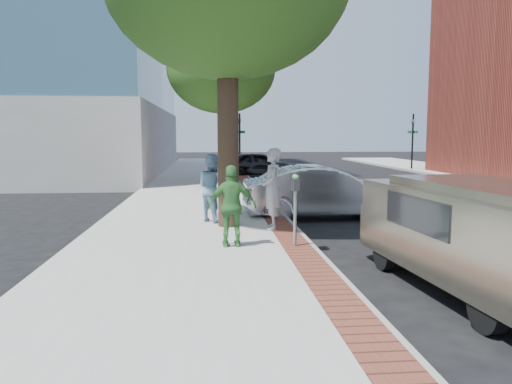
{
  "coord_description": "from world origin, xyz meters",
  "views": [
    {
      "loc": [
        -1.06,
        -10.44,
        2.41
      ],
      "look_at": [
        -0.08,
        0.1,
        1.2
      ],
      "focal_mm": 35.0,
      "sensor_mm": 36.0,
      "label": 1
    }
  ],
  "objects": [
    {
      "name": "sidewalk",
      "position": [
        -1.5,
        8.0,
        0.07
      ],
      "size": [
        5.0,
        60.0,
        0.15
      ],
      "primitive_type": "cube",
      "color": "#9E9991",
      "rests_on": "ground"
    },
    {
      "name": "person_officer",
      "position": [
        -1.0,
        2.6,
        1.04
      ],
      "size": [
        1.07,
        1.09,
        1.78
      ],
      "primitive_type": "imported",
      "rotation": [
        0.0,
        0.0,
        2.28
      ],
      "color": "#7FA6C4",
      "rests_on": "sidewalk"
    },
    {
      "name": "bg_car",
      "position": [
        1.74,
        18.14,
        0.73
      ],
      "size": [
        4.34,
        1.83,
        1.47
      ],
      "primitive_type": "imported",
      "rotation": [
        0.0,
        0.0,
        1.59
      ],
      "color": "black",
      "rests_on": "ground"
    },
    {
      "name": "tree_far",
      "position": [
        -0.5,
        12.0,
        5.3
      ],
      "size": [
        4.8,
        4.8,
        7.14
      ],
      "color": "black",
      "rests_on": "sidewalk"
    },
    {
      "name": "office_base",
      "position": [
        -13.0,
        22.0,
        2.0
      ],
      "size": [
        18.2,
        22.2,
        4.0
      ],
      "primitive_type": "cube",
      "color": "gray",
      "rests_on": "ground"
    },
    {
      "name": "person_gray",
      "position": [
        0.42,
        1.32,
        1.13
      ],
      "size": [
        0.49,
        0.72,
        1.95
      ],
      "primitive_type": "imported",
      "rotation": [
        0.0,
        0.0,
        -1.6
      ],
      "color": "#999A9E",
      "rests_on": "sidewalk"
    },
    {
      "name": "van",
      "position": [
        2.94,
        -3.18,
        0.94
      ],
      "size": [
        2.17,
        4.8,
        1.72
      ],
      "rotation": [
        0.0,
        0.0,
        0.09
      ],
      "color": "gray",
      "rests_on": "ground"
    },
    {
      "name": "sedan_silver",
      "position": [
        2.24,
        3.66,
        0.77
      ],
      "size": [
        4.68,
        1.67,
        1.54
      ],
      "primitive_type": "imported",
      "rotation": [
        0.0,
        0.0,
        1.58
      ],
      "color": "#B8BAC0",
      "rests_on": "ground"
    },
    {
      "name": "parking_meter",
      "position": [
        0.66,
        -0.57,
        1.21
      ],
      "size": [
        0.12,
        0.32,
        1.47
      ],
      "color": "gray",
      "rests_on": "sidewalk"
    },
    {
      "name": "brick_strip",
      "position": [
        0.7,
        8.0,
        0.15
      ],
      "size": [
        0.6,
        60.0,
        0.01
      ],
      "primitive_type": "cube",
      "color": "brown",
      "rests_on": "sidewalk"
    },
    {
      "name": "ground",
      "position": [
        0.0,
        0.0,
        0.0
      ],
      "size": [
        120.0,
        120.0,
        0.0
      ],
      "primitive_type": "plane",
      "color": "black",
      "rests_on": "ground"
    },
    {
      "name": "signal_far",
      "position": [
        12.5,
        22.0,
        2.25
      ],
      "size": [
        0.7,
        0.15,
        3.8
      ],
      "color": "black",
      "rests_on": "ground"
    },
    {
      "name": "person_green",
      "position": [
        -0.61,
        -0.46,
        0.98
      ],
      "size": [
        0.98,
        0.42,
        1.66
      ],
      "primitive_type": "imported",
      "rotation": [
        0.0,
        0.0,
        3.13
      ],
      "color": "#3B813A",
      "rests_on": "sidewalk"
    },
    {
      "name": "curb",
      "position": [
        1.05,
        8.0,
        0.07
      ],
      "size": [
        0.1,
        60.0,
        0.15
      ],
      "primitive_type": "cube",
      "color": "gray",
      "rests_on": "ground"
    },
    {
      "name": "signal_near",
      "position": [
        0.9,
        22.0,
        2.25
      ],
      "size": [
        0.7,
        0.15,
        3.8
      ],
      "color": "black",
      "rests_on": "ground"
    }
  ]
}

